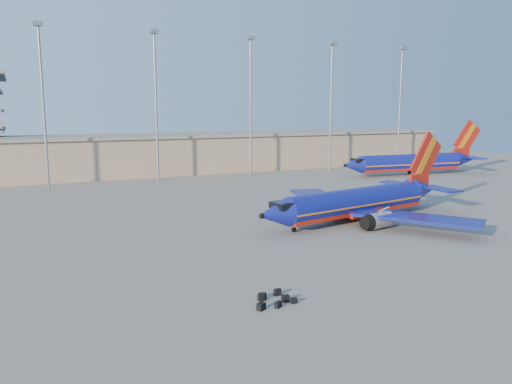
# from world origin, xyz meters

# --- Properties ---
(ground) EXTENTS (220.00, 220.00, 0.00)m
(ground) POSITION_xyz_m (0.00, 0.00, 0.00)
(ground) COLOR slate
(ground) RESTS_ON ground
(terminal_building) EXTENTS (122.00, 16.00, 8.50)m
(terminal_building) POSITION_xyz_m (10.00, 58.00, 4.32)
(terminal_building) COLOR gray
(terminal_building) RESTS_ON ground
(light_mast_row) EXTENTS (101.60, 1.60, 28.65)m
(light_mast_row) POSITION_xyz_m (5.00, 46.00, 17.55)
(light_mast_row) COLOR gray
(light_mast_row) RESTS_ON ground
(aircraft_main) EXTENTS (31.81, 30.33, 10.85)m
(aircraft_main) POSITION_xyz_m (8.91, 0.07, 2.32)
(aircraft_main) COLOR navy
(aircraft_main) RESTS_ON ground
(aircraft_second) EXTENTS (34.56, 13.41, 11.71)m
(aircraft_second) POSITION_xyz_m (46.78, 31.66, 2.69)
(aircraft_second) COLOR navy
(aircraft_second) RESTS_ON ground
(luggage_pile) EXTENTS (3.29, 2.55, 0.51)m
(luggage_pile) POSITION_xyz_m (-13.63, -19.58, 0.24)
(luggage_pile) COLOR black
(luggage_pile) RESTS_ON ground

